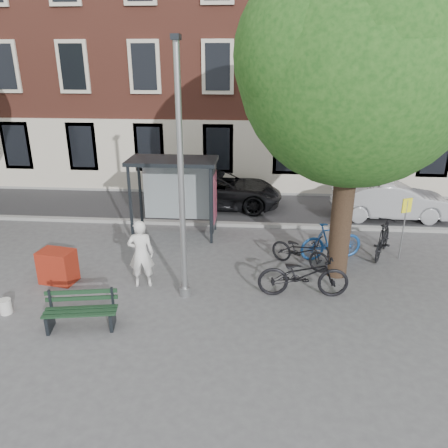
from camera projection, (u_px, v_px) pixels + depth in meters
name	position (u px, v px, depth m)	size (l,w,h in m)	color
ground	(185.00, 295.00, 11.09)	(90.00, 90.00, 0.00)	#4C4C4F
road	(214.00, 207.00, 17.60)	(40.00, 4.00, 0.01)	#28282B
curb_near	(208.00, 224.00, 15.72)	(40.00, 0.25, 0.12)	gray
curb_far	(218.00, 192.00, 19.45)	(40.00, 0.25, 0.12)	gray
building_row	(226.00, 27.00, 20.70)	(30.00, 8.00, 14.00)	brown
lamppost	(181.00, 190.00, 10.10)	(0.28, 0.35, 6.11)	#9EA0A3
tree_right	(359.00, 59.00, 10.07)	(5.76, 5.60, 8.20)	black
bus_shelter	(186.00, 180.00, 14.27)	(2.85, 1.45, 2.62)	#1E2328
painter	(141.00, 254.00, 11.26)	(0.67, 0.44, 1.83)	white
bench	(81.00, 312.00, 9.67)	(1.65, 0.77, 0.82)	#1E2328
bike_a	(303.00, 274.00, 10.88)	(0.79, 2.27, 1.19)	black
bike_b	(331.00, 241.00, 12.91)	(0.54, 1.92, 1.15)	#1A4992
bike_c	(300.00, 251.00, 12.47)	(0.64, 1.84, 0.97)	black
bike_d	(383.00, 238.00, 13.13)	(0.53, 1.87, 1.13)	black
car_dark	(219.00, 190.00, 17.51)	(2.32, 5.04, 1.40)	black
car_silver	(391.00, 200.00, 16.22)	(1.48, 4.24, 1.40)	#ADAFB5
red_stand	(58.00, 266.00, 11.62)	(0.90, 0.60, 0.90)	maroon
bucket_a	(5.00, 307.00, 10.25)	(0.28, 0.28, 0.36)	silver
notice_sign	(405.00, 216.00, 12.63)	(0.31, 0.16, 1.90)	#9EA0A3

